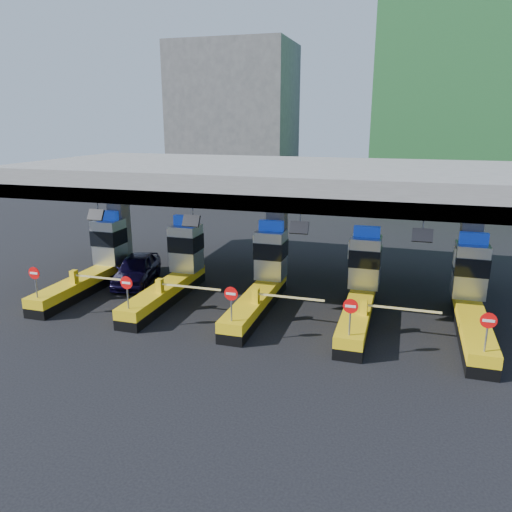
# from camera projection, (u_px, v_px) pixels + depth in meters

# --- Properties ---
(ground) EXTENTS (120.00, 120.00, 0.00)m
(ground) POSITION_uv_depth(u_px,v_px,m) (262.00, 306.00, 25.89)
(ground) COLOR black
(ground) RESTS_ON ground
(toll_canopy) EXTENTS (28.00, 12.09, 7.00)m
(toll_canopy) POSITION_uv_depth(u_px,v_px,m) (277.00, 181.00, 26.91)
(toll_canopy) COLOR slate
(toll_canopy) RESTS_ON ground
(toll_lane_far_left) EXTENTS (4.43, 8.00, 4.16)m
(toll_lane_far_left) POSITION_uv_depth(u_px,v_px,m) (96.00, 263.00, 28.58)
(toll_lane_far_left) COLOR black
(toll_lane_far_left) RESTS_ON ground
(toll_lane_left) EXTENTS (4.43, 8.00, 4.16)m
(toll_lane_left) POSITION_uv_depth(u_px,v_px,m) (175.00, 270.00, 27.18)
(toll_lane_left) COLOR black
(toll_lane_left) RESTS_ON ground
(toll_lane_center) EXTENTS (4.43, 8.00, 4.16)m
(toll_lane_center) POSITION_uv_depth(u_px,v_px,m) (263.00, 278.00, 25.78)
(toll_lane_center) COLOR black
(toll_lane_center) RESTS_ON ground
(toll_lane_right) EXTENTS (4.43, 8.00, 4.16)m
(toll_lane_right) POSITION_uv_depth(u_px,v_px,m) (361.00, 288.00, 24.38)
(toll_lane_right) COLOR black
(toll_lane_right) RESTS_ON ground
(toll_lane_far_right) EXTENTS (4.43, 8.00, 4.16)m
(toll_lane_far_right) POSITION_uv_depth(u_px,v_px,m) (471.00, 298.00, 22.97)
(toll_lane_far_right) COLOR black
(toll_lane_far_right) RESTS_ON ground
(bg_building_scaffold) EXTENTS (18.00, 12.00, 28.00)m
(bg_building_scaffold) POSITION_uv_depth(u_px,v_px,m) (473.00, 69.00, 48.32)
(bg_building_scaffold) COLOR #1E5926
(bg_building_scaffold) RESTS_ON ground
(bg_building_concrete) EXTENTS (14.00, 10.00, 18.00)m
(bg_building_concrete) POSITION_uv_depth(u_px,v_px,m) (234.00, 122.00, 60.63)
(bg_building_concrete) COLOR #4C4C49
(bg_building_concrete) RESTS_ON ground
(van) EXTENTS (3.18, 5.35, 1.71)m
(van) POSITION_uv_depth(u_px,v_px,m) (137.00, 269.00, 29.27)
(van) COLOR black
(van) RESTS_ON ground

